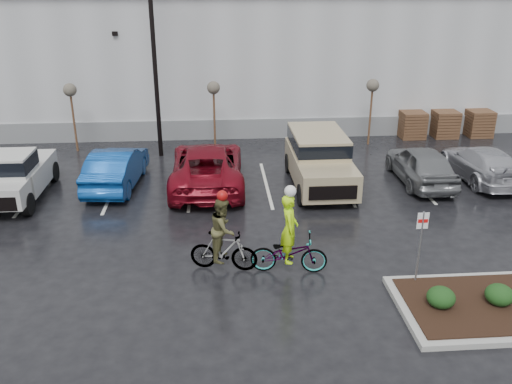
{
  "coord_description": "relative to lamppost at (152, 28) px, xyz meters",
  "views": [
    {
      "loc": [
        -1.44,
        -12.03,
        7.9
      ],
      "look_at": [
        -0.21,
        4.06,
        1.3
      ],
      "focal_mm": 38.0,
      "sensor_mm": 36.0,
      "label": 1
    }
  ],
  "objects": [
    {
      "name": "car_far_silver",
      "position": [
        13.24,
        -4.06,
        -5.0
      ],
      "size": [
        2.02,
        4.75,
        1.37
      ],
      "primitive_type": "imported",
      "rotation": [
        0.0,
        0.0,
        3.16
      ],
      "color": "#B7B8C0",
      "rests_on": "ground"
    },
    {
      "name": "pallet_stack_c",
      "position": [
        16.0,
        2.0,
        -5.01
      ],
      "size": [
        1.2,
        1.2,
        1.35
      ],
      "primitive_type": "cube",
      "color": "#492E1D",
      "rests_on": "ground"
    },
    {
      "name": "shrub_b",
      "position": [
        9.5,
        -13.0,
        -5.27
      ],
      "size": [
        0.7,
        0.7,
        0.52
      ],
      "primitive_type": "ellipsoid",
      "color": "black",
      "rests_on": "curb_island"
    },
    {
      "name": "shrub_a",
      "position": [
        8.0,
        -13.0,
        -5.27
      ],
      "size": [
        0.7,
        0.7,
        0.52
      ],
      "primitive_type": "ellipsoid",
      "color": "black",
      "rests_on": "curb_island"
    },
    {
      "name": "ground",
      "position": [
        4.0,
        -12.0,
        -5.69
      ],
      "size": [
        120.0,
        120.0,
        0.0
      ],
      "primitive_type": "plane",
      "color": "black",
      "rests_on": "ground"
    },
    {
      "name": "pickup_white",
      "position": [
        -4.95,
        -4.45,
        -4.71
      ],
      "size": [
        2.1,
        5.2,
        1.96
      ],
      "primitive_type": null,
      "color": "#B9B9B4",
      "rests_on": "ground"
    },
    {
      "name": "car_red",
      "position": [
        2.17,
        -3.92,
        -4.86
      ],
      "size": [
        2.81,
        5.99,
        1.66
      ],
      "primitive_type": "imported",
      "rotation": [
        0.0,
        0.0,
        3.13
      ],
      "color": "maroon",
      "rests_on": "ground"
    },
    {
      "name": "lamppost",
      "position": [
        0.0,
        0.0,
        0.0
      ],
      "size": [
        0.5,
        1.0,
        9.22
      ],
      "color": "black",
      "rests_on": "ground"
    },
    {
      "name": "car_blue",
      "position": [
        -1.38,
        -3.69,
        -4.92
      ],
      "size": [
        2.03,
        4.78,
        1.53
      ],
      "primitive_type": "imported",
      "rotation": [
        0.0,
        0.0,
        3.05
      ],
      "color": "navy",
      "rests_on": "ground"
    },
    {
      "name": "pallet_stack_b",
      "position": [
        14.2,
        2.0,
        -5.01
      ],
      "size": [
        1.2,
        1.2,
        1.35
      ],
      "primitive_type": "cube",
      "color": "#492E1D",
      "rests_on": "ground"
    },
    {
      "name": "pallet_stack_a",
      "position": [
        12.5,
        2.0,
        -5.01
      ],
      "size": [
        1.2,
        1.2,
        1.35
      ],
      "primitive_type": "cube",
      "color": "#492E1D",
      "rests_on": "ground"
    },
    {
      "name": "wooded_ridge",
      "position": [
        4.0,
        33.0,
        -2.69
      ],
      "size": [
        80.0,
        25.0,
        6.0
      ],
      "primitive_type": "cube",
      "color": "#29431C",
      "rests_on": "ground"
    },
    {
      "name": "sapling_east",
      "position": [
        10.0,
        1.0,
        -2.96
      ],
      "size": [
        0.6,
        0.6,
        3.2
      ],
      "color": "#492E1D",
      "rests_on": "ground"
    },
    {
      "name": "suv_tan",
      "position": [
        6.56,
        -4.35,
        -4.66
      ],
      "size": [
        2.2,
        5.1,
        2.06
      ],
      "primitive_type": null,
      "color": "tan",
      "rests_on": "ground"
    },
    {
      "name": "cyclist_hivis",
      "position": [
        4.49,
        -10.76,
        -4.89
      ],
      "size": [
        2.23,
        1.02,
        2.61
      ],
      "rotation": [
        0.0,
        0.0,
        1.44
      ],
      "color": "#3F3F44",
      "rests_on": "ground"
    },
    {
      "name": "fire_lane_sign",
      "position": [
        7.8,
        -11.8,
        -4.28
      ],
      "size": [
        0.3,
        0.05,
        2.2
      ],
      "color": "gray",
      "rests_on": "ground"
    },
    {
      "name": "car_grey",
      "position": [
        10.67,
        -4.22,
        -4.92
      ],
      "size": [
        1.82,
        4.48,
        1.52
      ],
      "primitive_type": "imported",
      "rotation": [
        0.0,
        0.0,
        3.14
      ],
      "color": "slate",
      "rests_on": "ground"
    },
    {
      "name": "sapling_west",
      "position": [
        -4.0,
        1.0,
        -2.96
      ],
      "size": [
        0.6,
        0.6,
        3.2
      ],
      "color": "#492E1D",
      "rests_on": "ground"
    },
    {
      "name": "sapling_mid",
      "position": [
        2.5,
        1.0,
        -2.96
      ],
      "size": [
        0.6,
        0.6,
        3.2
      ],
      "color": "#492E1D",
      "rests_on": "ground"
    },
    {
      "name": "cyclist_olive",
      "position": [
        2.68,
        -10.5,
        -4.81
      ],
      "size": [
        1.94,
        0.98,
        2.42
      ],
      "rotation": [
        0.0,
        0.0,
        1.35
      ],
      "color": "#3F3F44",
      "rests_on": "ground"
    },
    {
      "name": "warehouse",
      "position": [
        4.0,
        9.99,
        -2.04
      ],
      "size": [
        60.5,
        15.5,
        7.2
      ],
      "color": "#ABADAF",
      "rests_on": "ground"
    }
  ]
}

